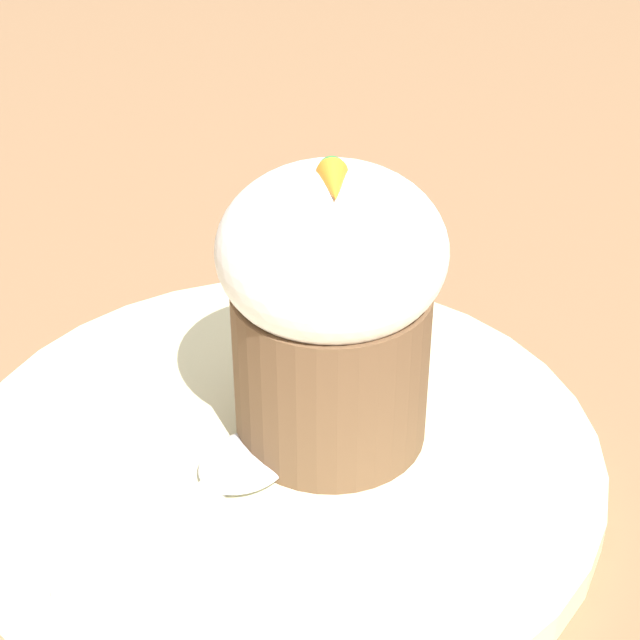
% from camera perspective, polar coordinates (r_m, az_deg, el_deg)
% --- Properties ---
extents(ground_plane, '(4.00, 4.00, 0.00)m').
position_cam_1_polar(ground_plane, '(0.44, -2.73, -8.20)').
color(ground_plane, '#846042').
extents(dessert_plate, '(0.26, 0.26, 0.01)m').
position_cam_1_polar(dessert_plate, '(0.43, -2.75, -7.48)').
color(dessert_plate, beige).
rests_on(dessert_plate, ground_plane).
extents(carrot_cake, '(0.08, 0.08, 0.12)m').
position_cam_1_polar(carrot_cake, '(0.40, 0.00, 0.84)').
color(carrot_cake, brown).
rests_on(carrot_cake, dessert_plate).
extents(spoon, '(0.09, 0.09, 0.01)m').
position_cam_1_polar(spoon, '(0.41, -5.85, -8.49)').
color(spoon, silver).
rests_on(spoon, dessert_plate).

